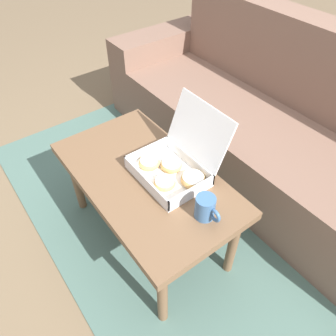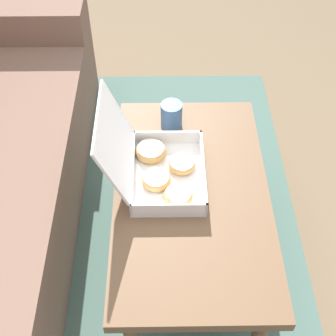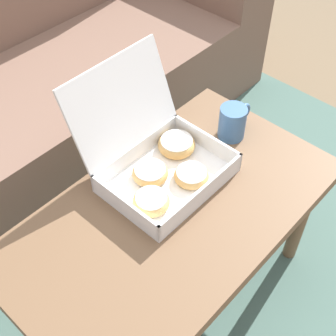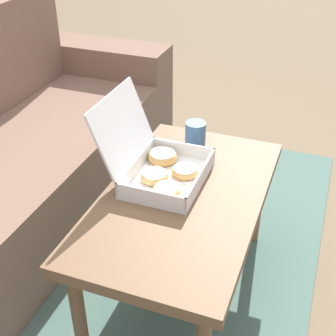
# 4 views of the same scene
# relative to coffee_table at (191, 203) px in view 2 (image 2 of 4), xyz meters

# --- Properties ---
(ground_plane) EXTENTS (12.00, 12.00, 0.00)m
(ground_plane) POSITION_rel_coffee_table_xyz_m (0.00, 0.11, -0.41)
(ground_plane) COLOR #756047
(area_rug) EXTENTS (2.45, 1.77, 0.01)m
(area_rug) POSITION_rel_coffee_table_xyz_m (0.00, 0.41, -0.40)
(area_rug) COLOR #4C6B60
(area_rug) RESTS_ON ground_plane
(coffee_table) EXTENTS (0.91, 0.51, 0.46)m
(coffee_table) POSITION_rel_coffee_table_xyz_m (0.00, 0.00, 0.00)
(coffee_table) COLOR brown
(coffee_table) RESTS_ON ground_plane
(pastry_box) EXTENTS (0.33, 0.33, 0.29)m
(pastry_box) POSITION_rel_coffee_table_xyz_m (0.07, 0.11, 0.11)
(pastry_box) COLOR white
(pastry_box) RESTS_ON coffee_table
(coffee_mug) EXTENTS (0.12, 0.08, 0.10)m
(coffee_mug) POSITION_rel_coffee_table_xyz_m (0.33, 0.06, 0.11)
(coffee_mug) COLOR #3D6693
(coffee_mug) RESTS_ON coffee_table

